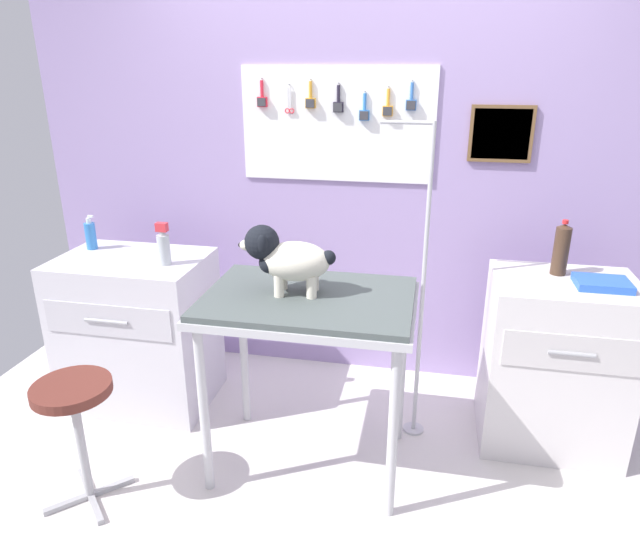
{
  "coord_description": "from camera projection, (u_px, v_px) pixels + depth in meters",
  "views": [
    {
      "loc": [
        0.41,
        -1.98,
        1.87
      ],
      "look_at": [
        -0.04,
        0.23,
        1.03
      ],
      "focal_mm": 31.42,
      "sensor_mm": 36.0,
      "label": 1
    }
  ],
  "objects": [
    {
      "name": "ground",
      "position": [
        318.0,
        504.0,
        2.55
      ],
      "size": [
        4.4,
        4.0,
        0.04
      ],
      "primitive_type": "cube",
      "color": "silver"
    },
    {
      "name": "rear_wall_panel",
      "position": [
        361.0,
        191.0,
        3.32
      ],
      "size": [
        4.0,
        0.11,
        2.3
      ],
      "color": "#9A84B9",
      "rests_on": "ground"
    },
    {
      "name": "grooming_table",
      "position": [
        309.0,
        315.0,
        2.53
      ],
      "size": [
        0.96,
        0.67,
        0.9
      ],
      "color": "#B7B7BC",
      "rests_on": "ground"
    },
    {
      "name": "grooming_arm",
      "position": [
        420.0,
        301.0,
        2.78
      ],
      "size": [
        0.29,
        0.11,
        1.63
      ],
      "color": "#B7B7BC",
      "rests_on": "ground"
    },
    {
      "name": "dog",
      "position": [
        286.0,
        258.0,
        2.47
      ],
      "size": [
        0.43,
        0.22,
        0.31
      ],
      "color": "silver",
      "rests_on": "grooming_table"
    },
    {
      "name": "counter_left",
      "position": [
        139.0,
        330.0,
        3.19
      ],
      "size": [
        0.8,
        0.58,
        0.88
      ],
      "color": "silver",
      "rests_on": "ground"
    },
    {
      "name": "cabinet_right",
      "position": [
        554.0,
        363.0,
        2.83
      ],
      "size": [
        0.68,
        0.54,
        0.89
      ],
      "color": "silver",
      "rests_on": "ground"
    },
    {
      "name": "stool",
      "position": [
        75.0,
        407.0,
        2.4
      ],
      "size": [
        0.33,
        0.33,
        0.6
      ],
      "color": "#9E9EA3",
      "rests_on": "ground"
    },
    {
      "name": "detangler_spray",
      "position": [
        164.0,
        247.0,
        2.91
      ],
      "size": [
        0.07,
        0.07,
        0.23
      ],
      "color": "#AEB6BA",
      "rests_on": "counter_left"
    },
    {
      "name": "shampoo_bottle",
      "position": [
        91.0,
        235.0,
        3.17
      ],
      "size": [
        0.06,
        0.06,
        0.2
      ],
      "color": "#3177C6",
      "rests_on": "counter_left"
    },
    {
      "name": "soda_bottle",
      "position": [
        561.0,
        249.0,
        2.73
      ],
      "size": [
        0.07,
        0.07,
        0.28
      ],
      "color": "#3F2C1E",
      "rests_on": "cabinet_right"
    },
    {
      "name": "supply_tray",
      "position": [
        602.0,
        283.0,
        2.6
      ],
      "size": [
        0.24,
        0.18,
        0.04
      ],
      "color": "blue",
      "rests_on": "cabinet_right"
    }
  ]
}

